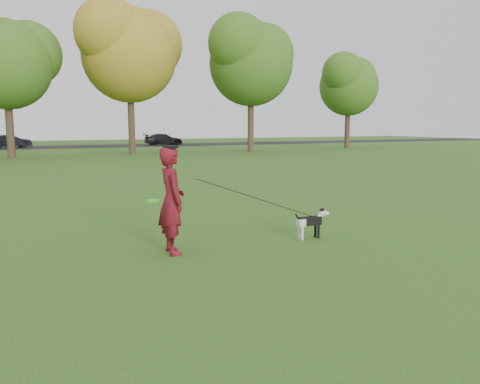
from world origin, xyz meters
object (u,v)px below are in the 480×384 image
man (172,200)px  car_right (164,139)px  dog (312,220)px  car_mid (10,141)px

man → car_right: 42.22m
dog → car_mid: 41.11m
car_mid → car_right: (14.52, 0.00, -0.01)m
man → car_right: (11.66, 40.58, -0.30)m
man → car_mid: size_ratio=0.51×
man → car_mid: 40.68m
car_right → dog: bearing=165.8°
dog → man: bearing=176.9°
man → car_mid: man is taller
car_right → car_mid: bearing=88.2°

